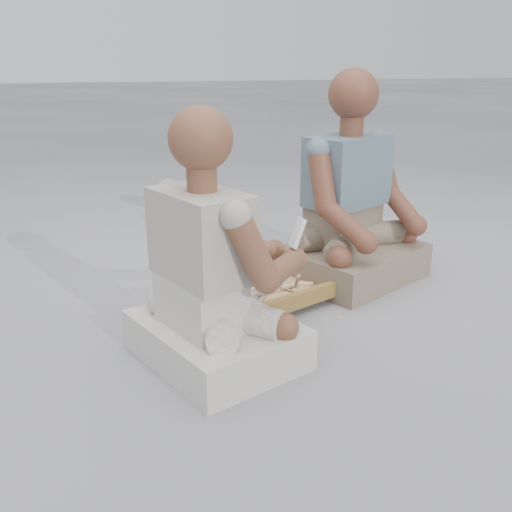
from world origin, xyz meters
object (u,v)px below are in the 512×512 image
object	(u,v)px
tool_tray	(271,289)
craftsman	(213,280)
carved_panel	(222,288)
companion	(352,212)

from	to	relation	value
tool_tray	craftsman	world-z (taller)	craftsman
carved_panel	tool_tray	distance (m)	0.26
tool_tray	companion	bearing A→B (deg)	18.87
tool_tray	carved_panel	bearing A→B (deg)	135.49
craftsman	companion	size ratio (longest dim) A/B	0.90
carved_panel	craftsman	bearing A→B (deg)	-107.57
tool_tray	companion	xyz separation A→B (m)	(0.48, 0.17, 0.28)
carved_panel	tool_tray	xyz separation A→B (m)	(0.18, -0.18, 0.04)
carved_panel	tool_tray	size ratio (longest dim) A/B	0.84
carved_panel	tool_tray	world-z (taller)	tool_tray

